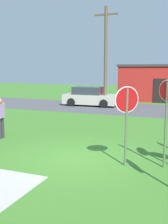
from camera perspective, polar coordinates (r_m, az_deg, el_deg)
name	(u,v)px	position (r m, az deg, el deg)	size (l,w,h in m)	color
ground_plane	(75,159)	(8.96, -1.87, -9.82)	(80.00, 80.00, 0.00)	#3D7528
street_asphalt	(141,109)	(20.14, 11.87, 0.55)	(60.00, 6.40, 0.01)	#4C4C51
building_background	(162,83)	(26.06, 16.16, 5.94)	(7.70, 3.82, 3.33)	#B2231E
utility_pole	(106,55)	(20.99, 4.58, 11.81)	(1.80, 0.24, 7.51)	brown
parked_car_on_street	(90,97)	(21.75, 1.29, 3.17)	(4.36, 2.13, 1.51)	#B7B2A3
stop_sign_low_front	(166,110)	(8.14, 16.96, 0.31)	(0.50, 0.38, 2.60)	#51664C
stop_sign_rear_right	(127,112)	(8.04, 8.95, 0.01)	(0.59, 0.55, 2.41)	#51664C
person_holding_notes	(0,116)	(11.84, -17.18, -0.84)	(0.26, 0.57, 1.69)	#2D2D33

